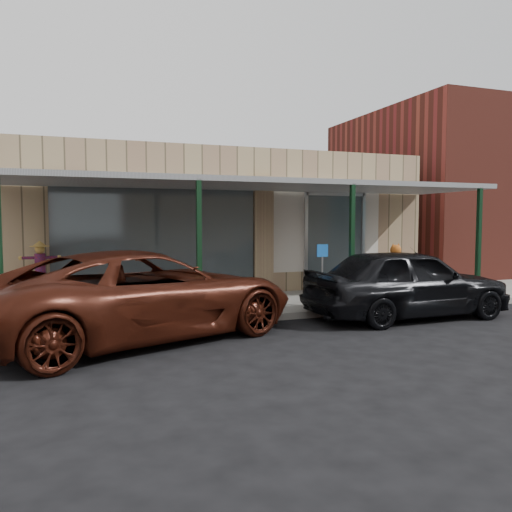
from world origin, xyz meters
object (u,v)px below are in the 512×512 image
object	(u,v)px
barrel_scarecrow	(41,284)
handicap_sign	(322,266)
barrel_pumpkin	(111,298)
parked_sedan	(407,283)
car_maroon	(144,294)

from	to	relation	value
barrel_scarecrow	handicap_sign	world-z (taller)	barrel_scarecrow
barrel_pumpkin	handicap_sign	xyz separation A→B (m)	(4.90, -0.84, 0.66)
barrel_scarecrow	barrel_pumpkin	world-z (taller)	barrel_scarecrow
handicap_sign	barrel_pumpkin	bearing A→B (deg)	167.15
barrel_pumpkin	parked_sedan	bearing A→B (deg)	-21.06
barrel_scarecrow	parked_sedan	distance (m)	8.47
handicap_sign	parked_sedan	xyz separation A→B (m)	(1.31, -1.55, -0.29)
barrel_scarecrow	barrel_pumpkin	distance (m)	1.88
barrel_pumpkin	car_maroon	xyz separation A→B (m)	(0.45, -2.38, 0.40)
barrel_pumpkin	parked_sedan	xyz separation A→B (m)	(6.21, -2.39, 0.38)
barrel_pumpkin	car_maroon	bearing A→B (deg)	-79.35
handicap_sign	barrel_scarecrow	bearing A→B (deg)	160.10
barrel_scarecrow	handicap_sign	xyz separation A→B (m)	(6.41, -1.93, 0.41)
parked_sedan	car_maroon	bearing A→B (deg)	88.74
parked_sedan	car_maroon	distance (m)	5.76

